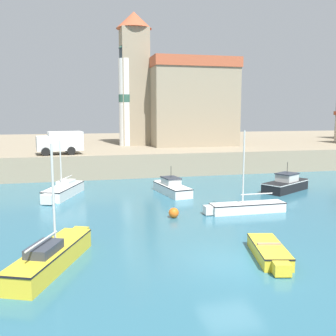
% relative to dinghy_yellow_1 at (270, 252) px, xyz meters
% --- Properties ---
extents(ground_plane, '(200.00, 200.00, 0.00)m').
position_rel_dinghy_yellow_1_xyz_m(ground_plane, '(-1.84, -0.09, -0.31)').
color(ground_plane, '#2D667A').
extents(quay_seawall, '(120.00, 40.00, 2.33)m').
position_rel_dinghy_yellow_1_xyz_m(quay_seawall, '(-1.84, 42.21, 0.85)').
color(quay_seawall, gray).
rests_on(quay_seawall, ground).
extents(dinghy_yellow_1, '(2.00, 4.09, 0.65)m').
position_rel_dinghy_yellow_1_xyz_m(dinghy_yellow_1, '(0.00, 0.00, 0.00)').
color(dinghy_yellow_1, yellow).
rests_on(dinghy_yellow_1, ground).
extents(sailboat_yellow_3, '(3.47, 6.18, 5.12)m').
position_rel_dinghy_yellow_1_xyz_m(sailboat_yellow_3, '(-9.25, 1.24, 0.19)').
color(sailboat_yellow_3, yellow).
rests_on(sailboat_yellow_3, ground).
extents(motorboat_black_5, '(5.21, 3.81, 2.37)m').
position_rel_dinghy_yellow_1_xyz_m(motorboat_black_5, '(8.64, 13.40, 0.23)').
color(motorboat_black_5, black).
rests_on(motorboat_black_5, ground).
extents(sailboat_white_6, '(3.20, 5.68, 4.30)m').
position_rel_dinghy_yellow_1_xyz_m(sailboat_white_6, '(-9.09, 15.45, 0.16)').
color(sailboat_white_6, white).
rests_on(sailboat_white_6, ground).
extents(sailboat_white_7, '(5.38, 1.16, 5.28)m').
position_rel_dinghy_yellow_1_xyz_m(sailboat_white_7, '(2.42, 7.66, 0.06)').
color(sailboat_white_7, white).
rests_on(sailboat_white_7, ground).
extents(motorboat_white_8, '(2.21, 5.28, 2.19)m').
position_rel_dinghy_yellow_1_xyz_m(motorboat_white_8, '(-0.79, 14.59, 0.17)').
color(motorboat_white_8, white).
rests_on(motorboat_white_8, ground).
extents(mooring_buoy, '(0.62, 0.62, 0.62)m').
position_rel_dinghy_yellow_1_xyz_m(mooring_buoy, '(-2.42, 7.51, -0.00)').
color(mooring_buoy, orange).
rests_on(mooring_buoy, ground).
extents(church, '(14.15, 15.03, 16.04)m').
position_rel_dinghy_yellow_1_xyz_m(church, '(5.43, 35.80, 7.64)').
color(church, gray).
rests_on(church, quay_seawall).
extents(lighthouse, '(1.74, 1.74, 12.39)m').
position_rel_dinghy_yellow_1_xyz_m(lighthouse, '(-1.84, 32.96, 8.02)').
color(lighthouse, silver).
rests_on(lighthouse, quay_seawall).
extents(truck_on_quay, '(4.54, 2.66, 2.20)m').
position_rel_dinghy_yellow_1_xyz_m(truck_on_quay, '(-9.45, 24.30, 3.24)').
color(truck_on_quay, silver).
rests_on(truck_on_quay, quay_seawall).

